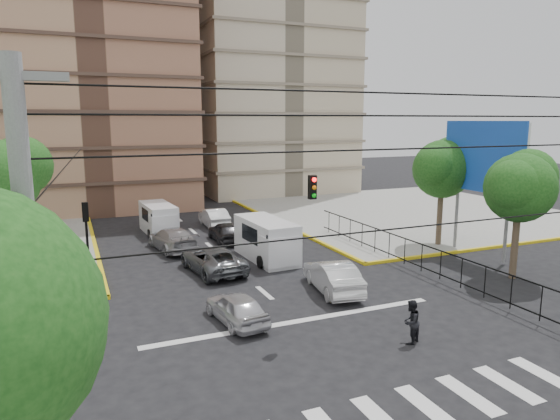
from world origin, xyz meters
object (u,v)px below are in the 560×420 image
van_left_lane (159,220)px  traffic_light_nw (87,233)px  van_right_lane (268,241)px  car_silver_front_left (236,308)px  pedestrian_crosswalk (411,322)px  car_white_front_right (333,276)px

van_left_lane → traffic_light_nw: bearing=-117.2°
van_right_lane → car_silver_front_left: size_ratio=1.44×
van_left_lane → pedestrian_crosswalk: size_ratio=2.94×
car_silver_front_left → car_white_front_right: bearing=-168.7°
van_right_lane → car_silver_front_left: van_right_lane is taller
car_silver_front_left → car_white_front_right: (5.53, 1.82, 0.12)m
car_white_front_right → pedestrian_crosswalk: 6.24m
traffic_light_nw → van_right_lane: traffic_light_nw is taller
traffic_light_nw → pedestrian_crosswalk: bearing=-43.1°
van_left_lane → car_silver_front_left: 18.01m
car_silver_front_left → traffic_light_nw: bearing=-53.4°
traffic_light_nw → pedestrian_crosswalk: size_ratio=2.61×
car_silver_front_left → car_white_front_right: size_ratio=0.81×
van_left_lane → pedestrian_crosswalk: bearing=-80.0°
van_right_lane → pedestrian_crosswalk: size_ratio=3.25×
van_left_lane → car_silver_front_left: size_ratio=1.30×
van_right_lane → pedestrian_crosswalk: (0.72, -12.64, -0.33)m
car_white_front_right → pedestrian_crosswalk: bearing=97.7°
car_white_front_right → pedestrian_crosswalk: size_ratio=2.78×
traffic_light_nw → car_white_front_right: size_ratio=0.94×
van_right_lane → pedestrian_crosswalk: van_right_lane is taller
van_right_lane → van_left_lane: (-4.76, 9.78, -0.12)m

